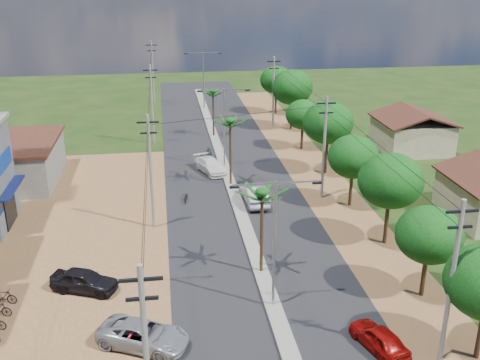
# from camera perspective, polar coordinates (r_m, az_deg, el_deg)

# --- Properties ---
(ground) EXTENTS (160.00, 160.00, 0.00)m
(ground) POSITION_cam_1_polar(r_m,az_deg,el_deg) (34.20, 3.36, -12.76)
(ground) COLOR black
(ground) RESTS_ON ground
(road) EXTENTS (12.00, 110.00, 0.04)m
(road) POSITION_cam_1_polar(r_m,az_deg,el_deg) (47.22, -0.19, -2.73)
(road) COLOR black
(road) RESTS_ON ground
(median) EXTENTS (1.00, 90.00, 0.18)m
(median) POSITION_cam_1_polar(r_m,az_deg,el_deg) (49.93, -0.67, -1.29)
(median) COLOR #605E56
(median) RESTS_ON ground
(dirt_lot_west) EXTENTS (18.00, 46.00, 0.04)m
(dirt_lot_west) POSITION_cam_1_polar(r_m,az_deg,el_deg) (41.54, -19.91, -7.56)
(dirt_lot_west) COLOR brown
(dirt_lot_west) RESTS_ON ground
(dirt_shoulder_east) EXTENTS (5.00, 90.00, 0.03)m
(dirt_shoulder_east) POSITION_cam_1_polar(r_m,az_deg,el_deg) (49.02, 9.70, -2.13)
(dirt_shoulder_east) COLOR brown
(dirt_shoulder_east) RESTS_ON ground
(low_shed) EXTENTS (10.40, 10.40, 3.95)m
(low_shed) POSITION_cam_1_polar(r_m,az_deg,el_deg) (56.61, -23.12, 1.71)
(low_shed) COLOR #605E56
(low_shed) RESTS_ON ground
(house_east_far) EXTENTS (7.60, 7.50, 4.60)m
(house_east_far) POSITION_cam_1_polar(r_m,az_deg,el_deg) (64.18, 17.10, 5.01)
(house_east_far) COLOR gray
(house_east_far) RESTS_ON ground
(tree_east_b) EXTENTS (4.00, 4.00, 5.83)m
(tree_east_b) POSITION_cam_1_polar(r_m,az_deg,el_deg) (35.04, 18.66, -5.31)
(tree_east_b) COLOR black
(tree_east_b) RESTS_ON ground
(tree_east_c) EXTENTS (4.60, 4.60, 6.83)m
(tree_east_c) POSITION_cam_1_polar(r_m,az_deg,el_deg) (40.71, 15.05, -0.08)
(tree_east_c) COLOR black
(tree_east_c) RESTS_ON ground
(tree_east_d) EXTENTS (4.20, 4.20, 6.13)m
(tree_east_d) POSITION_cam_1_polar(r_m,az_deg,el_deg) (46.91, 11.43, 2.33)
(tree_east_d) COLOR black
(tree_east_d) RESTS_ON ground
(tree_east_e) EXTENTS (4.80, 4.80, 7.14)m
(tree_east_e) POSITION_cam_1_polar(r_m,az_deg,el_deg) (54.03, 8.95, 5.78)
(tree_east_e) COLOR black
(tree_east_e) RESTS_ON ground
(tree_east_f) EXTENTS (3.80, 3.80, 5.52)m
(tree_east_f) POSITION_cam_1_polar(r_m,az_deg,el_deg) (61.67, 6.41, 6.63)
(tree_east_f) COLOR black
(tree_east_f) RESTS_ON ground
(tree_east_g) EXTENTS (5.00, 5.00, 7.38)m
(tree_east_g) POSITION_cam_1_polar(r_m,az_deg,el_deg) (69.09, 5.31, 9.36)
(tree_east_g) COLOR black
(tree_east_g) RESTS_ON ground
(tree_east_h) EXTENTS (4.40, 4.40, 6.52)m
(tree_east_h) POSITION_cam_1_polar(r_m,az_deg,el_deg) (76.80, 3.70, 10.10)
(tree_east_h) COLOR black
(tree_east_h) RESTS_ON ground
(palm_median_near) EXTENTS (2.00, 2.00, 6.15)m
(palm_median_near) POSITION_cam_1_polar(r_m,az_deg,el_deg) (35.07, 2.27, -1.59)
(palm_median_near) COLOR black
(palm_median_near) RESTS_ON ground
(palm_median_mid) EXTENTS (2.00, 2.00, 6.55)m
(palm_median_mid) POSITION_cam_1_polar(r_m,az_deg,el_deg) (49.96, -0.99, 5.76)
(palm_median_mid) COLOR black
(palm_median_mid) RESTS_ON ground
(palm_median_far) EXTENTS (2.00, 2.00, 5.85)m
(palm_median_far) POSITION_cam_1_polar(r_m,az_deg,el_deg) (65.58, -2.75, 8.82)
(palm_median_far) COLOR black
(palm_median_far) RESTS_ON ground
(streetlight_near) EXTENTS (5.10, 0.18, 8.00)m
(streetlight_near) POSITION_cam_1_polar(r_m,az_deg,el_deg) (31.80, 3.54, -5.56)
(streetlight_near) COLOR gray
(streetlight_near) RESTS_ON ground
(streetlight_mid) EXTENTS (5.10, 0.18, 8.00)m
(streetlight_mid) POSITION_cam_1_polar(r_m,az_deg,el_deg) (55.04, -1.64, 5.98)
(streetlight_mid) COLOR gray
(streetlight_mid) RESTS_ON ground
(streetlight_far) EXTENTS (5.10, 0.18, 8.00)m
(streetlight_far) POSITION_cam_1_polar(r_m,az_deg,el_deg) (79.36, -3.74, 10.56)
(streetlight_far) COLOR gray
(streetlight_far) RESTS_ON ground
(utility_pole_w_b) EXTENTS (1.60, 0.24, 9.00)m
(utility_pole_w_b) POSITION_cam_1_polar(r_m,az_deg,el_deg) (42.32, -9.06, 1.04)
(utility_pole_w_b) COLOR #605E56
(utility_pole_w_b) RESTS_ON ground
(utility_pole_w_c) EXTENTS (1.60, 0.24, 9.00)m
(utility_pole_w_c) POSITION_cam_1_polar(r_m,az_deg,el_deg) (63.48, -8.93, 7.72)
(utility_pole_w_c) COLOR #605E56
(utility_pole_w_c) RESTS_ON ground
(utility_pole_w_d) EXTENTS (1.60, 0.24, 9.00)m
(utility_pole_w_d) POSITION_cam_1_polar(r_m,az_deg,el_deg) (84.08, -8.86, 10.92)
(utility_pole_w_d) COLOR #605E56
(utility_pole_w_d) RESTS_ON ground
(utility_pole_e_a) EXTENTS (1.60, 0.24, 9.00)m
(utility_pole_e_a) POSITION_cam_1_polar(r_m,az_deg,el_deg) (29.31, 20.71, -9.52)
(utility_pole_e_a) COLOR #605E56
(utility_pole_e_a) RESTS_ON ground
(utility_pole_e_b) EXTENTS (1.60, 0.24, 9.00)m
(utility_pole_e_b) POSITION_cam_1_polar(r_m,az_deg,el_deg) (48.01, 8.55, 3.47)
(utility_pole_e_b) COLOR #605E56
(utility_pole_e_b) RESTS_ON ground
(utility_pole_e_c) EXTENTS (1.60, 0.24, 9.00)m
(utility_pole_e_c) POSITION_cam_1_polar(r_m,az_deg,el_deg) (68.70, 3.40, 8.93)
(utility_pole_e_c) COLOR #605E56
(utility_pole_e_c) RESTS_ON ground
(car_red_near) EXTENTS (2.60, 4.07, 1.29)m
(car_red_near) POSITION_cam_1_polar(r_m,az_deg,el_deg) (31.46, 13.94, -15.36)
(car_red_near) COLOR maroon
(car_red_near) RESTS_ON ground
(car_silver_mid) EXTENTS (1.85, 4.95, 1.62)m
(car_silver_mid) POSITION_cam_1_polar(r_m,az_deg,el_deg) (47.67, 1.49, -1.47)
(car_silver_mid) COLOR gray
(car_silver_mid) RESTS_ON ground
(car_white_far) EXTENTS (3.45, 5.07, 1.36)m
(car_white_far) POSITION_cam_1_polar(r_m,az_deg,el_deg) (54.91, -3.00, 1.44)
(car_white_far) COLOR beige
(car_white_far) RESTS_ON ground
(car_parked_silver) EXTENTS (5.40, 4.17, 1.36)m
(car_parked_silver) POSITION_cam_1_polar(r_m,az_deg,el_deg) (31.16, -9.77, -15.30)
(car_parked_silver) COLOR gray
(car_parked_silver) RESTS_ON ground
(car_parked_dark) EXTENTS (4.52, 3.09, 1.43)m
(car_parked_dark) POSITION_cam_1_polar(r_m,az_deg,el_deg) (36.55, -15.54, -9.86)
(car_parked_dark) COLOR black
(car_parked_dark) RESTS_ON ground
(moto_rider_west_a) EXTENTS (0.76, 1.62, 0.82)m
(moto_rider_west_a) POSITION_cam_1_polar(r_m,az_deg,el_deg) (48.33, -5.51, -1.76)
(moto_rider_west_a) COLOR black
(moto_rider_west_a) RESTS_ON ground
(moto_rider_west_b) EXTENTS (0.91, 1.59, 0.92)m
(moto_rider_west_b) POSITION_cam_1_polar(r_m,az_deg,el_deg) (59.77, -3.16, 2.84)
(moto_rider_west_b) COLOR black
(moto_rider_west_b) RESTS_ON ground
(roadside_sign) EXTENTS (0.54, 1.24, 1.08)m
(roadside_sign) POSITION_cam_1_polar(r_m,az_deg,el_deg) (31.29, -10.70, -15.54)
(roadside_sign) COLOR red
(roadside_sign) RESTS_ON ground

